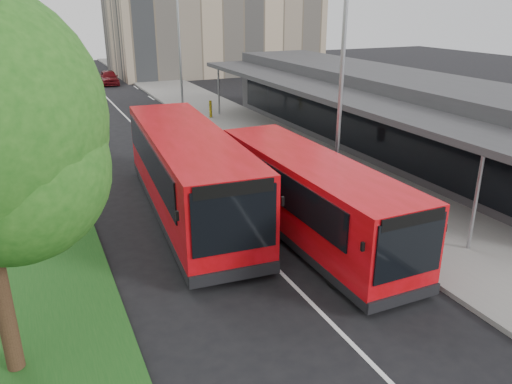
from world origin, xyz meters
TOP-DOWN VIEW (x-y plane):
  - ground at (0.00, 0.00)m, footprint 120.00×120.00m
  - pavement at (6.00, 20.00)m, footprint 5.00×80.00m
  - grass_verge at (-7.00, 20.00)m, footprint 5.00×80.00m
  - lane_centre_line at (0.00, 15.00)m, footprint 0.12×70.00m
  - kerb_dashes at (3.30, 19.00)m, footprint 0.12×56.00m
  - station_building at (10.86, 8.00)m, footprint 7.70×26.00m
  - tree_far at (-7.01, 21.05)m, footprint 4.58×4.58m
  - lamp_post_near at (4.12, 2.00)m, footprint 1.44×0.28m
  - lamp_post_far at (4.12, 22.00)m, footprint 1.44×0.28m
  - bus_main at (1.94, 0.10)m, footprint 2.61×9.62m
  - bus_second at (-1.09, 3.54)m, footprint 3.61×11.15m
  - litter_bin at (5.29, 8.71)m, footprint 0.45×0.45m
  - bollard at (5.03, 18.32)m, footprint 0.23×0.23m
  - car_near at (1.39, 36.78)m, footprint 1.81×4.04m
  - car_far at (-1.75, 42.89)m, footprint 2.12×3.76m

SIDE VIEW (x-z plane):
  - ground at x=0.00m, z-range 0.00..0.00m
  - kerb_dashes at x=3.30m, z-range 0.00..0.01m
  - lane_centre_line at x=0.00m, z-range 0.00..0.01m
  - grass_verge at x=-7.00m, z-range 0.00..0.10m
  - pavement at x=6.00m, z-range 0.00..0.15m
  - litter_bin at x=5.29m, z-range 0.15..0.94m
  - car_far at x=-1.75m, z-range 0.00..1.17m
  - car_near at x=1.39m, z-range 0.00..1.35m
  - bollard at x=5.03m, z-range 0.15..1.27m
  - bus_main at x=1.94m, z-range 0.04..2.75m
  - bus_second at x=-1.09m, z-range 0.04..3.15m
  - station_building at x=10.86m, z-range 0.04..4.04m
  - lamp_post_near at x=4.12m, z-range 0.72..8.72m
  - lamp_post_far at x=4.12m, z-range 0.72..8.72m
  - tree_far at x=-7.01m, z-range 1.07..8.42m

